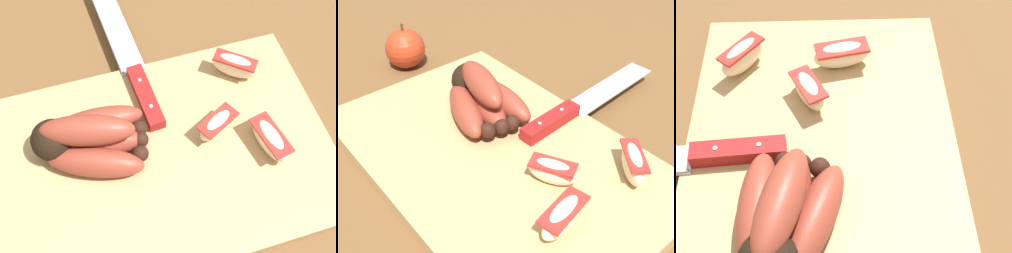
# 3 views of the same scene
# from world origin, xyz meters

# --- Properties ---
(ground_plane) EXTENTS (6.00, 6.00, 0.00)m
(ground_plane) POSITION_xyz_m (0.00, 0.00, 0.00)
(ground_plane) COLOR brown
(cutting_board) EXTENTS (0.45, 0.30, 0.02)m
(cutting_board) POSITION_xyz_m (0.02, 0.01, 0.01)
(cutting_board) COLOR tan
(cutting_board) RESTS_ON ground_plane
(banana_bunch) EXTENTS (0.14, 0.12, 0.07)m
(banana_bunch) POSITION_xyz_m (0.09, -0.02, 0.05)
(banana_bunch) COLOR black
(banana_bunch) RESTS_ON cutting_board
(chefs_knife) EXTENTS (0.05, 0.28, 0.02)m
(chefs_knife) POSITION_xyz_m (0.01, -0.12, 0.03)
(chefs_knife) COLOR silver
(chefs_knife) RESTS_ON cutting_board
(apple_wedge_near) EXTENTS (0.06, 0.06, 0.04)m
(apple_wedge_near) POSITION_xyz_m (-0.12, -0.08, 0.04)
(apple_wedge_near) COLOR #F4E5C1
(apple_wedge_near) RESTS_ON cutting_board
(apple_wedge_middle) EXTENTS (0.04, 0.07, 0.03)m
(apple_wedge_middle) POSITION_xyz_m (-0.12, 0.04, 0.04)
(apple_wedge_middle) COLOR #F4E5C1
(apple_wedge_middle) RESTS_ON cutting_board
(apple_wedge_far) EXTENTS (0.06, 0.05, 0.03)m
(apple_wedge_far) POSITION_xyz_m (-0.07, -0.00, 0.04)
(apple_wedge_far) COLOR #F4E5C1
(apple_wedge_far) RESTS_ON cutting_board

